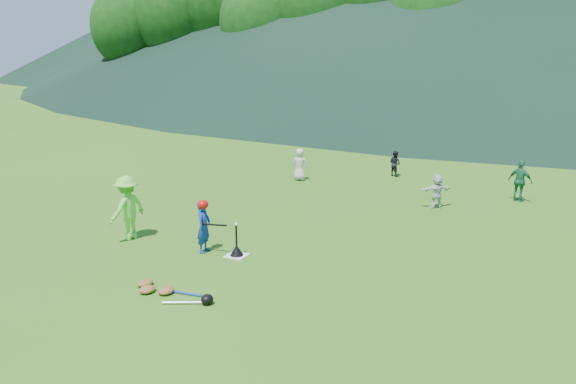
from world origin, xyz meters
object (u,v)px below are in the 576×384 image
object	(u,v)px
home_plate	(237,256)
fielder_b	(395,163)
adult_coach	(127,208)
fielder_c	(520,181)
equipment_pile	(166,291)
fielder_d	(437,191)
fielder_a	(300,164)
batter_child	(204,227)
batting_tee	(237,250)

from	to	relation	value
home_plate	fielder_b	distance (m)	9.51
adult_coach	fielder_b	distance (m)	10.35
fielder_c	equipment_pile	xyz separation A→B (m)	(-5.23, -10.08, -0.56)
home_plate	adult_coach	distance (m)	3.03
fielder_d	equipment_pile	distance (m)	8.84
fielder_a	fielder_c	bearing A→B (deg)	175.43
fielder_b	fielder_a	bearing A→B (deg)	62.08
fielder_c	fielder_d	distance (m)	2.76
batter_child	equipment_pile	size ratio (longest dim) A/B	0.66
adult_coach	batting_tee	world-z (taller)	adult_coach
home_plate	batter_child	size ratio (longest dim) A/B	0.38
adult_coach	fielder_c	size ratio (longest dim) A/B	1.24
batter_child	fielder_b	xyz separation A→B (m)	(1.55, 9.57, -0.13)
batter_child	adult_coach	xyz separation A→B (m)	(-2.14, -0.10, 0.18)
home_plate	fielder_a	size ratio (longest dim) A/B	0.40
adult_coach	equipment_pile	xyz separation A→B (m)	(2.80, -2.09, -0.71)
fielder_b	fielder_c	xyz separation A→B (m)	(4.35, -1.68, 0.17)
fielder_a	fielder_c	distance (m)	7.12
batter_child	fielder_b	world-z (taller)	batter_child
batter_child	batting_tee	distance (m)	0.92
home_plate	batter_child	xyz separation A→B (m)	(-0.79, -0.10, 0.59)
fielder_c	fielder_a	bearing A→B (deg)	23.75
home_plate	equipment_pile	xyz separation A→B (m)	(-0.12, -2.30, 0.06)
adult_coach	fielder_a	xyz separation A→B (m)	(0.92, 7.52, -0.22)
home_plate	fielder_a	xyz separation A→B (m)	(-2.00, 7.31, 0.55)
adult_coach	fielder_c	bearing A→B (deg)	139.84
batting_tee	equipment_pile	bearing A→B (deg)	-93.07
home_plate	fielder_c	distance (m)	9.33
fielder_a	fielder_c	size ratio (longest dim) A/B	0.89
adult_coach	fielder_c	world-z (taller)	adult_coach
fielder_b	fielder_c	distance (m)	4.66
fielder_a	fielder_d	size ratio (longest dim) A/B	1.13
batter_child	fielder_d	world-z (taller)	batter_child
fielder_c	fielder_d	bearing A→B (deg)	61.82
fielder_d	equipment_pile	world-z (taller)	fielder_d
fielder_b	batter_child	bearing A→B (deg)	104.92
fielder_b	batting_tee	size ratio (longest dim) A/B	1.36
fielder_c	batting_tee	distance (m)	9.32
fielder_d	equipment_pile	xyz separation A→B (m)	(-3.17, -8.24, -0.43)
batter_child	fielder_b	size ratio (longest dim) A/B	1.29
batter_child	fielder_d	distance (m)	7.16
fielder_a	fielder_d	distance (m)	5.24
batter_child	home_plate	bearing A→B (deg)	-92.07
home_plate	fielder_d	world-z (taller)	fielder_d
batting_tee	adult_coach	bearing A→B (deg)	-175.94
fielder_b	batting_tee	distance (m)	9.50
adult_coach	batting_tee	distance (m)	3.01
fielder_c	batter_child	bearing A→B (deg)	73.18
batter_child	fielder_b	distance (m)	9.69
home_plate	fielder_b	world-z (taller)	fielder_b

